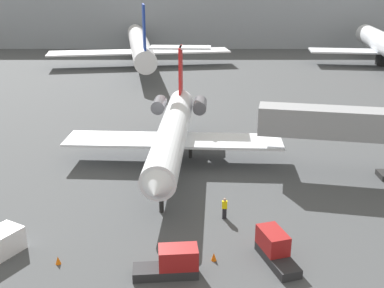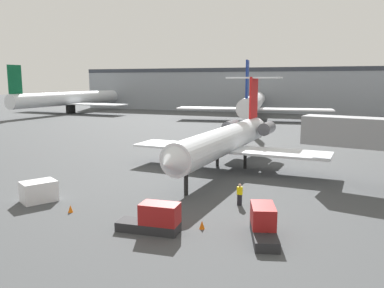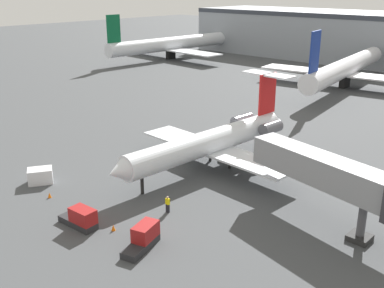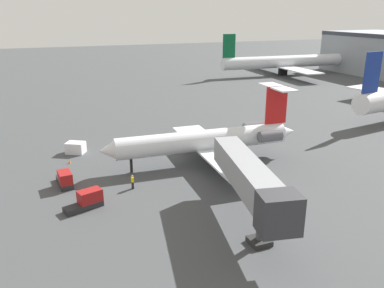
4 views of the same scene
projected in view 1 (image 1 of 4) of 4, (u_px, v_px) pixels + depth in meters
ground_plane at (153, 161)px, 47.31m from camera, size 400.00×400.00×0.10m
regional_jet at (175, 129)px, 45.83m from camera, size 21.35×27.65×9.90m
jet_bridge at (367, 126)px, 42.05m from camera, size 17.04×6.13×6.55m
ground_crew_marshaller at (226, 208)px, 35.78m from camera, size 0.42×0.29×1.69m
baggage_tug_lead at (276, 248)px, 30.56m from camera, size 2.51×4.23×1.90m
baggage_tug_trailing at (174, 263)px, 29.00m from camera, size 4.10×1.73×1.90m
cargo_container_uld at (3, 242)px, 31.37m from camera, size 2.88×3.14×1.63m
traffic_cone_near at (59, 260)px, 30.32m from camera, size 0.36×0.36×0.55m
traffic_cone_mid at (215, 257)px, 30.66m from camera, size 0.36×0.36×0.55m
terminal_building at (179, 17)px, 127.09m from camera, size 137.75×24.74×13.20m
parked_airliner_west_mid at (141, 45)px, 94.60m from camera, size 36.61×43.09×13.17m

